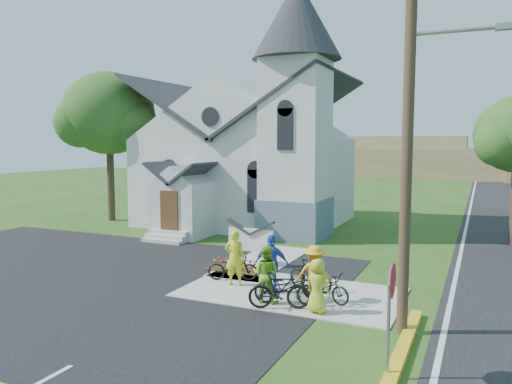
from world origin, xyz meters
The scene contains 20 objects.
ground centered at (0.00, 0.00, 0.00)m, with size 120.00×120.00×0.00m, color #275418.
parking_lot centered at (-7.00, -2.00, 0.01)m, with size 20.00×16.00×0.02m, color black.
sidewalk centered at (1.50, 0.50, 0.03)m, with size 7.00×4.00×0.05m, color #ADA89C.
church centered at (-5.48, 12.48, 5.25)m, with size 12.35×12.00×13.00m.
church_sign centered at (-1.20, 3.20, 1.03)m, with size 2.20×0.40×1.70m.
flower_bed centered at (-1.20, 2.30, 0.04)m, with size 2.60×1.10×0.07m, color #3C1D10.
utility_pole centered at (5.36, -1.50, 5.40)m, with size 3.45×0.28×10.00m.
stop_sign centered at (5.43, -4.20, 1.78)m, with size 0.11×0.76×2.48m.
tree_lot_corner centered at (-14.00, 10.00, 6.60)m, with size 5.60×5.60×9.15m.
distant_hills centered at (3.36, 56.33, 2.17)m, with size 61.00×10.00×5.60m.
cyclist_0 centered at (-0.49, 0.43, 1.00)m, with size 0.69×0.45×1.90m, color #CAD218.
bike_0 centered at (-0.83, 0.92, 0.51)m, with size 0.61×1.75×0.92m, color black.
cyclist_1 centered at (1.17, -0.78, 0.92)m, with size 0.85×0.66×1.74m, color #76BB23.
bike_1 centered at (1.79, -1.20, 0.60)m, with size 0.52×1.82×1.10m, color black.
cyclist_2 centered at (0.97, 0.17, 0.99)m, with size 1.11×0.46×1.89m, color blue.
bike_2 centered at (1.82, -0.74, 0.56)m, with size 0.68×1.95×1.02m, color black.
cyclist_3 centered at (2.48, -0.09, 0.91)m, with size 1.12×0.64×1.73m, color #FEA91C.
bike_3 centered at (2.03, 0.91, 0.55)m, with size 0.47×1.68×1.01m, color black.
cyclist_4 centered at (2.89, -1.05, 0.83)m, with size 0.77×0.50×1.57m, color #B3C525.
bike_4 centered at (2.78, 0.01, 0.51)m, with size 0.61×1.76×0.92m, color black.
Camera 1 is at (7.03, -14.35, 4.92)m, focal length 35.00 mm.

